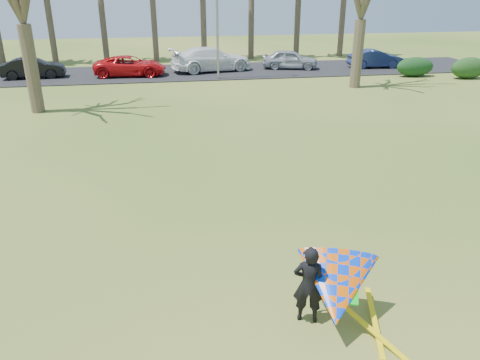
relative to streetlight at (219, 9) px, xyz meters
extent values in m
plane|color=#245713|center=(-2.16, -22.00, -4.46)|extent=(100.00, 100.00, 0.00)
cube|color=black|center=(-2.16, 3.00, -4.43)|extent=(46.00, 7.00, 0.06)
cylinder|color=#483A2B|center=(-12.16, 9.00, 0.04)|extent=(0.48, 0.48, 9.00)
cylinder|color=brown|center=(-0.16, 9.00, 0.04)|extent=(0.48, 0.48, 9.00)
cylinder|color=brown|center=(11.84, 9.00, 0.04)|extent=(0.48, 0.48, 9.00)
cylinder|color=brown|center=(-10.16, -7.00, -2.36)|extent=(0.64, 0.64, 4.20)
cylinder|color=#473A2A|center=(7.84, -4.00, -2.47)|extent=(0.64, 0.64, 3.99)
cylinder|color=gray|center=(-0.16, 0.00, -0.46)|extent=(0.16, 0.16, 8.00)
ellipsoid|color=#123315|center=(13.33, -1.24, -3.80)|extent=(2.64, 1.20, 1.32)
ellipsoid|color=#173914|center=(16.51, -2.59, -3.76)|extent=(2.55, 1.20, 1.42)
imported|color=black|center=(-12.35, 2.34, -3.73)|extent=(4.17, 1.74, 1.34)
imported|color=red|center=(-5.98, 2.07, -3.73)|extent=(4.99, 2.56, 1.35)
imported|color=white|center=(-0.25, 3.02, -3.56)|extent=(6.19, 3.56, 1.69)
imported|color=#9FA4AC|center=(5.63, 3.01, -3.71)|extent=(4.36, 2.65, 1.39)
imported|color=navy|center=(12.07, 2.36, -3.74)|extent=(4.10, 1.61, 1.33)
imported|color=black|center=(-1.64, -24.42, -3.67)|extent=(0.66, 0.53, 1.59)
cone|color=#0437DC|center=(-1.19, -24.67, -3.61)|extent=(2.13, 2.39, 2.02)
cube|color=#0CBF19|center=(-1.07, -24.75, -3.66)|extent=(0.62, 0.60, 0.24)
cube|color=yellow|center=(-0.64, -25.02, -4.45)|extent=(0.85, 1.66, 0.28)
cube|color=yellow|center=(-0.44, -24.82, -4.45)|extent=(0.56, 1.76, 0.22)
camera|label=1|loc=(-4.13, -31.32, 1.47)|focal=35.00mm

